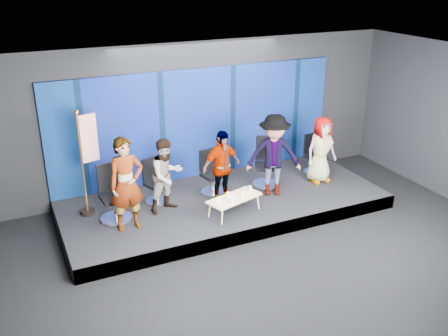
{
  "coord_description": "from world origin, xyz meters",
  "views": [
    {
      "loc": [
        -4.17,
        -6.51,
        5.11
      ],
      "look_at": [
        -0.05,
        2.4,
        1.06
      ],
      "focal_mm": 40.0,
      "sensor_mm": 36.0,
      "label": 1
    }
  ],
  "objects_px": {
    "chair_b": "(156,188)",
    "chair_d": "(266,170)",
    "chair_a": "(114,202)",
    "panelist_a": "(127,184)",
    "panelist_d": "(274,155)",
    "mug_b": "(232,200)",
    "panelist_e": "(321,150)",
    "chair_e": "(314,160)",
    "chair_c": "(212,179)",
    "mug_a": "(218,200)",
    "flag_stand": "(87,160)",
    "panelist_c": "(221,167)",
    "coffee_table": "(234,199)",
    "mug_d": "(243,194)",
    "mug_e": "(250,188)",
    "panelist_b": "(167,175)",
    "mug_c": "(228,194)"
  },
  "relations": [
    {
      "from": "chair_b",
      "to": "chair_d",
      "type": "height_order",
      "value": "chair_d"
    },
    {
      "from": "chair_a",
      "to": "chair_d",
      "type": "relative_size",
      "value": 1.01
    },
    {
      "from": "panelist_a",
      "to": "panelist_d",
      "type": "distance_m",
      "value": 3.31
    },
    {
      "from": "panelist_d",
      "to": "mug_b",
      "type": "xyz_separation_m",
      "value": [
        -1.31,
        -0.65,
        -0.53
      ]
    },
    {
      "from": "panelist_e",
      "to": "chair_e",
      "type": "bearing_deg",
      "value": 67.85
    },
    {
      "from": "chair_c",
      "to": "chair_d",
      "type": "distance_m",
      "value": 1.32
    },
    {
      "from": "mug_a",
      "to": "chair_c",
      "type": "bearing_deg",
      "value": 72.57
    },
    {
      "from": "panelist_a",
      "to": "flag_stand",
      "type": "relative_size",
      "value": 0.84
    },
    {
      "from": "panelist_c",
      "to": "panelist_d",
      "type": "relative_size",
      "value": 0.87
    },
    {
      "from": "panelist_a",
      "to": "coffee_table",
      "type": "distance_m",
      "value": 2.23
    },
    {
      "from": "mug_a",
      "to": "mug_d",
      "type": "height_order",
      "value": "mug_a"
    },
    {
      "from": "panelist_d",
      "to": "mug_a",
      "type": "xyz_separation_m",
      "value": [
        -1.57,
        -0.53,
        -0.52
      ]
    },
    {
      "from": "panelist_a",
      "to": "mug_d",
      "type": "relative_size",
      "value": 21.27
    },
    {
      "from": "chair_c",
      "to": "mug_a",
      "type": "relative_size",
      "value": 10.2
    },
    {
      "from": "panelist_e",
      "to": "mug_e",
      "type": "height_order",
      "value": "panelist_e"
    },
    {
      "from": "panelist_a",
      "to": "chair_c",
      "type": "distance_m",
      "value": 2.35
    },
    {
      "from": "coffee_table",
      "to": "mug_a",
      "type": "bearing_deg",
      "value": -171.35
    },
    {
      "from": "panelist_b",
      "to": "panelist_e",
      "type": "distance_m",
      "value": 3.75
    },
    {
      "from": "panelist_a",
      "to": "panelist_e",
      "type": "relative_size",
      "value": 1.18
    },
    {
      "from": "panelist_a",
      "to": "mug_d",
      "type": "distance_m",
      "value": 2.39
    },
    {
      "from": "panelist_b",
      "to": "panelist_a",
      "type": "bearing_deg",
      "value": -172.24
    },
    {
      "from": "panelist_e",
      "to": "mug_d",
      "type": "height_order",
      "value": "panelist_e"
    },
    {
      "from": "panelist_a",
      "to": "panelist_c",
      "type": "relative_size",
      "value": 1.16
    },
    {
      "from": "chair_d",
      "to": "chair_b",
      "type": "bearing_deg",
      "value": -161.93
    },
    {
      "from": "chair_d",
      "to": "mug_a",
      "type": "height_order",
      "value": "chair_d"
    },
    {
      "from": "panelist_c",
      "to": "flag_stand",
      "type": "bearing_deg",
      "value": 154.8
    },
    {
      "from": "mug_a",
      "to": "flag_stand",
      "type": "bearing_deg",
      "value": 150.17
    },
    {
      "from": "mug_e",
      "to": "flag_stand",
      "type": "bearing_deg",
      "value": 161.44
    },
    {
      "from": "mug_c",
      "to": "mug_e",
      "type": "height_order",
      "value": "mug_c"
    },
    {
      "from": "panelist_a",
      "to": "panelist_e",
      "type": "distance_m",
      "value": 4.69
    },
    {
      "from": "panelist_d",
      "to": "chair_e",
      "type": "relative_size",
      "value": 1.9
    },
    {
      "from": "chair_e",
      "to": "chair_c",
      "type": "bearing_deg",
      "value": 177.11
    },
    {
      "from": "panelist_b",
      "to": "chair_c",
      "type": "xyz_separation_m",
      "value": [
        1.18,
        0.4,
        -0.46
      ]
    },
    {
      "from": "panelist_b",
      "to": "chair_c",
      "type": "relative_size",
      "value": 1.58
    },
    {
      "from": "chair_d",
      "to": "mug_b",
      "type": "bearing_deg",
      "value": -117.79
    },
    {
      "from": "chair_e",
      "to": "mug_c",
      "type": "relative_size",
      "value": 11.28
    },
    {
      "from": "mug_c",
      "to": "mug_e",
      "type": "distance_m",
      "value": 0.57
    },
    {
      "from": "panelist_d",
      "to": "mug_b",
      "type": "relative_size",
      "value": 21.8
    },
    {
      "from": "mug_a",
      "to": "mug_b",
      "type": "height_order",
      "value": "mug_a"
    },
    {
      "from": "mug_b",
      "to": "panelist_c",
      "type": "bearing_deg",
      "value": 81.39
    },
    {
      "from": "panelist_a",
      "to": "mug_d",
      "type": "bearing_deg",
      "value": -11.57
    },
    {
      "from": "mug_a",
      "to": "mug_e",
      "type": "bearing_deg",
      "value": 16.5
    },
    {
      "from": "panelist_d",
      "to": "flag_stand",
      "type": "distance_m",
      "value": 3.92
    },
    {
      "from": "coffee_table",
      "to": "mug_b",
      "type": "bearing_deg",
      "value": -126.03
    },
    {
      "from": "panelist_c",
      "to": "chair_c",
      "type": "bearing_deg",
      "value": 79.25
    },
    {
      "from": "panelist_d",
      "to": "panelist_b",
      "type": "bearing_deg",
      "value": -162.54
    },
    {
      "from": "panelist_e",
      "to": "mug_c",
      "type": "bearing_deg",
      "value": -171.15
    },
    {
      "from": "panelist_c",
      "to": "coffee_table",
      "type": "bearing_deg",
      "value": -101.53
    },
    {
      "from": "chair_b",
      "to": "mug_b",
      "type": "bearing_deg",
      "value": -66.38
    },
    {
      "from": "panelist_c",
      "to": "panelist_e",
      "type": "xyz_separation_m",
      "value": [
        2.55,
        0.02,
        -0.01
      ]
    }
  ]
}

